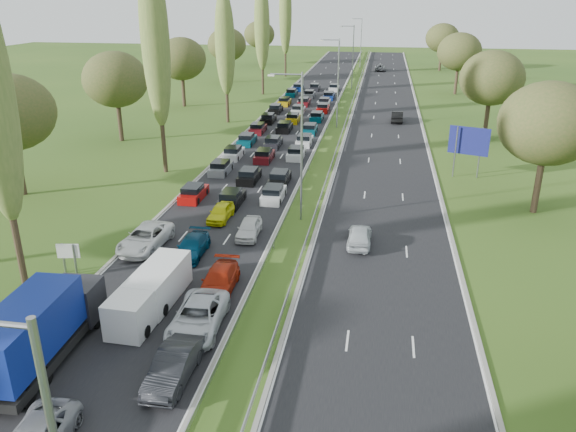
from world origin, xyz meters
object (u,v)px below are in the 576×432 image
at_px(near_car_2, 145,238).
at_px(white_van_front, 143,300).
at_px(white_van_rear, 161,281).
at_px(direction_sign, 469,143).
at_px(blue_lorry, 40,329).
at_px(info_sign, 69,254).

bearing_deg(near_car_2, white_van_front, -64.78).
relative_size(near_car_2, white_van_rear, 1.03).
distance_m(white_van_front, direction_sign, 37.69).
xyz_separation_m(blue_lorry, white_van_front, (3.28, 4.88, -0.85)).
height_order(info_sign, direction_sign, direction_sign).
distance_m(near_car_2, info_sign, 5.73).
bearing_deg(near_car_2, direction_sign, 43.44).
xyz_separation_m(white_van_rear, direction_sign, (21.52, 28.43, 2.44)).
xyz_separation_m(near_car_2, direction_sign, (25.38, 21.69, 2.77)).
distance_m(blue_lorry, white_van_front, 5.94).
height_order(near_car_2, white_van_front, white_van_front).
bearing_deg(info_sign, white_van_front, -32.19).
xyz_separation_m(near_car_2, info_sign, (-3.42, -4.56, 0.57)).
bearing_deg(white_van_rear, white_van_front, -91.58).
bearing_deg(direction_sign, near_car_2, -139.49).
distance_m(near_car_2, direction_sign, 33.50).
xyz_separation_m(blue_lorry, info_sign, (-3.85, 9.37, -0.60)).
bearing_deg(white_van_front, white_van_rear, 88.42).
height_order(white_van_front, info_sign, white_van_front).
relative_size(white_van_rear, direction_sign, 1.05).
relative_size(near_car_2, blue_lorry, 0.63).
distance_m(blue_lorry, info_sign, 10.14).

